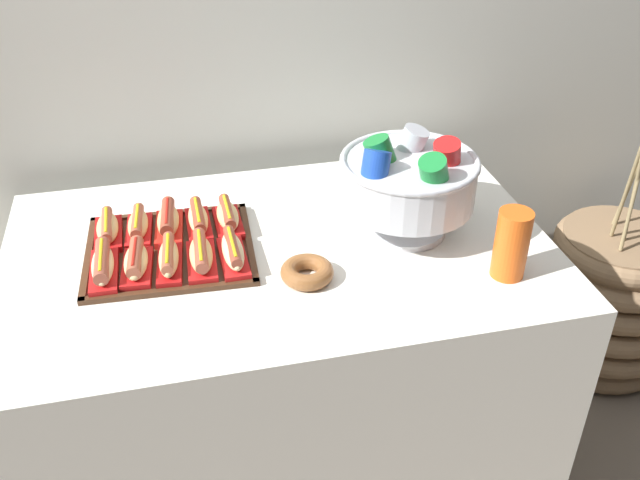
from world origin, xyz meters
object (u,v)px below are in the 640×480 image
Objects in this scene: hot_dog_1 at (136,262)px; hot_dog_8 at (198,220)px; hot_dog_0 at (103,266)px; hot_dog_2 at (169,259)px; donut at (307,272)px; floor_vase at (606,298)px; hot_dog_5 at (108,229)px; hot_dog_3 at (201,256)px; hot_dog_7 at (168,222)px; hot_dog_4 at (233,252)px; serving_tray at (170,250)px; buffet_table at (284,356)px; cup_stack at (511,244)px; hot_dog_9 at (228,217)px; punch_bowl at (408,180)px; hot_dog_6 at (138,226)px.

hot_dog_1 is 0.22m from hot_dog_8.
hot_dog_0 is 1.02× the size of hot_dog_2.
floor_vase is at bearing 17.62° from donut.
floor_vase reaches higher than hot_dog_5.
donut is (0.23, -0.10, -0.02)m from hot_dog_3.
hot_dog_5 is at bearing 141.20° from hot_dog_3.
donut is at bearing -23.02° from hot_dog_3.
hot_dog_8 is (0.22, -0.01, 0.00)m from hot_dog_5.
hot_dog_7 is 0.40m from donut.
hot_dog_1 is 1.04× the size of hot_dog_5.
hot_dog_5 is at bearing 148.64° from hot_dog_4.
hot_dog_1 is 0.23m from hot_dog_4.
serving_tray is at bearing -31.36° from hot_dog_5.
floor_vase is 5.91× the size of hot_dog_0.
donut is (0.04, -0.15, 0.39)m from buffet_table.
serving_tray is at bearing -134.82° from hot_dog_8.
hot_dog_7 is 0.97× the size of cup_stack.
hot_dog_9 is (0.15, -0.01, -0.00)m from hot_dog_7.
punch_bowl is at bearing -11.52° from hot_dog_7.
hot_dog_4 is at bearing -173.45° from punch_bowl.
buffet_table is at bearing -17.09° from hot_dog_5.
buffet_table is at bearing -169.73° from floor_vase.
hot_dog_3 is 0.50× the size of punch_bowl.
serving_tray is 2.60× the size of hot_dog_8.
hot_dog_4 is at bearing -38.80° from hot_dog_6.
hot_dog_1 is at bearing -176.48° from punch_bowl.
hot_dog_4 reaches higher than serving_tray.
hot_dog_5 is 0.30m from hot_dog_9.
donut is (0.23, -0.26, -0.02)m from hot_dog_8.
floor_vase is 1.43m from hot_dog_4.
hot_dog_6 is at bearing 141.20° from hot_dog_4.
hot_dog_2 reaches higher than serving_tray.
buffet_table is at bearing 13.76° from hot_dog_3.
hot_dog_1 is at bearing 177.45° from hot_dog_3.
buffet_table is 0.50m from hot_dog_7.
hot_dog_4 is at bearing -50.27° from hot_dog_7.
hot_dog_7 is at bearing 177.45° from hot_dog_9.
hot_dog_0 is at bearing -174.85° from buffet_table.
punch_bowl is 2.02× the size of cup_stack.
cup_stack is at bearing -16.57° from hot_dog_4.
hot_dog_0 reaches higher than hot_dog_8.
hot_dog_3 is at bearing -50.27° from serving_tray.
floor_vase is 6.08× the size of hot_dog_3.
hot_dog_0 is at bearing -134.82° from hot_dog_7.
floor_vase is 1.01m from cup_stack.
hot_dog_3 reaches higher than serving_tray.
donut is (0.15, -0.26, -0.02)m from hot_dog_9.
punch_bowl reaches higher than hot_dog_8.
hot_dog_4 is 0.18m from hot_dog_8.
cup_stack is at bearing -25.27° from buffet_table.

